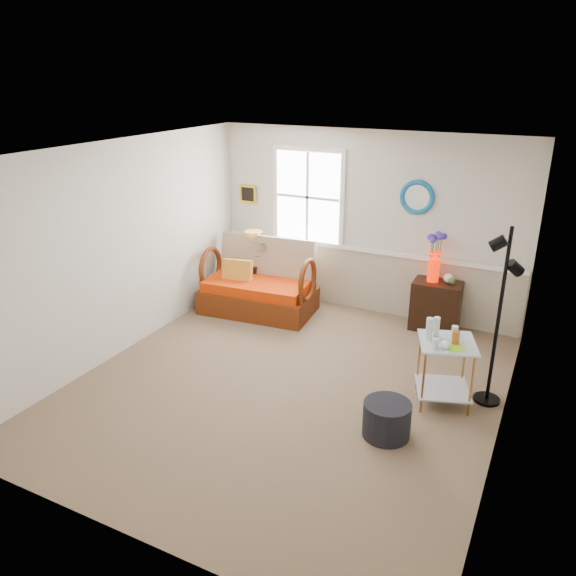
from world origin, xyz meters
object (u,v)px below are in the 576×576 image
at_px(loveseat, 258,278).
at_px(lamp_stand, 253,281).
at_px(floor_lamp, 498,319).
at_px(ottoman, 387,419).
at_px(side_table, 444,372).
at_px(cabinet, 436,306).

bearing_deg(loveseat, lamp_stand, 123.26).
xyz_separation_m(floor_lamp, ottoman, (-0.79, -1.08, -0.79)).
height_order(side_table, ottoman, side_table).
relative_size(loveseat, side_table, 2.23).
distance_m(loveseat, floor_lamp, 3.57).
bearing_deg(cabinet, floor_lamp, -61.15).
xyz_separation_m(side_table, ottoman, (-0.35, -0.84, -0.18)).
relative_size(lamp_stand, side_table, 0.82).
relative_size(lamp_stand, ottoman, 1.27).
height_order(loveseat, ottoman, loveseat).
distance_m(cabinet, side_table, 1.87).
bearing_deg(cabinet, loveseat, -169.19).
bearing_deg(lamp_stand, floor_lamp, -20.63).
height_order(cabinet, ottoman, cabinet).
bearing_deg(ottoman, side_table, 67.41).
xyz_separation_m(loveseat, cabinet, (2.46, 0.56, -0.18)).
bearing_deg(cabinet, lamp_stand, -178.32).
distance_m(loveseat, ottoman, 3.36).
bearing_deg(side_table, loveseat, 157.13).
bearing_deg(lamp_stand, loveseat, -51.47).
relative_size(loveseat, floor_lamp, 0.83).
bearing_deg(side_table, cabinet, 105.40).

